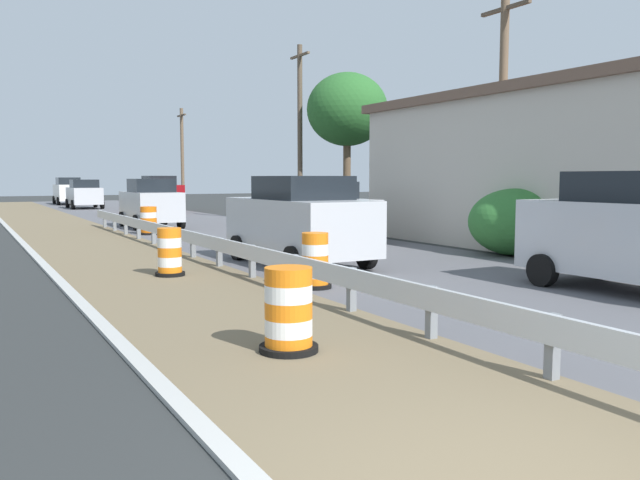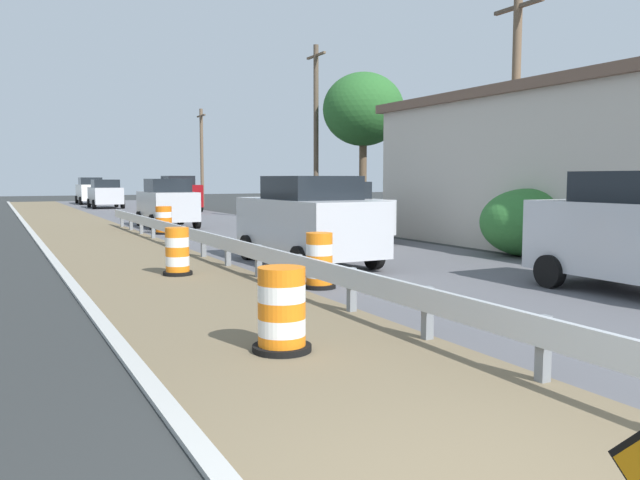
# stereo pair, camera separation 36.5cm
# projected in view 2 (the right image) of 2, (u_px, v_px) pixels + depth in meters

# --- Properties ---
(guardrail_median) EXTENTS (0.18, 52.19, 0.71)m
(guardrail_median) POSITION_uv_depth(u_px,v_px,m) (624.00, 358.00, 5.80)
(guardrail_median) COLOR silver
(guardrail_median) RESTS_ON ground
(traffic_barrel_nearest) EXTENTS (0.73, 0.73, 1.04)m
(traffic_barrel_nearest) POSITION_uv_depth(u_px,v_px,m) (282.00, 314.00, 7.92)
(traffic_barrel_nearest) COLOR orange
(traffic_barrel_nearest) RESTS_ON ground
(traffic_barrel_close) EXTENTS (0.64, 0.64, 1.07)m
(traffic_barrel_close) POSITION_uv_depth(u_px,v_px,m) (319.00, 263.00, 12.47)
(traffic_barrel_close) COLOR orange
(traffic_barrel_close) RESTS_ON ground
(traffic_barrel_mid) EXTENTS (0.64, 0.64, 1.04)m
(traffic_barrel_mid) POSITION_uv_depth(u_px,v_px,m) (177.00, 254.00, 14.17)
(traffic_barrel_mid) COLOR orange
(traffic_barrel_mid) RESTS_ON ground
(traffic_barrel_far) EXTENTS (0.75, 0.75, 1.05)m
(traffic_barrel_far) POSITION_uv_depth(u_px,v_px,m) (164.00, 222.00, 24.52)
(traffic_barrel_far) COLOR orange
(traffic_barrel_far) RESTS_ON ground
(car_lead_near_lane) EXTENTS (2.07, 4.07, 2.08)m
(car_lead_near_lane) POSITION_uv_depth(u_px,v_px,m) (167.00, 203.00, 27.90)
(car_lead_near_lane) COLOR silver
(car_lead_near_lane) RESTS_ON ground
(car_trailing_near_lane) EXTENTS (2.10, 4.23, 1.99)m
(car_trailing_near_lane) POSITION_uv_depth(u_px,v_px,m) (337.00, 211.00, 21.80)
(car_trailing_near_lane) COLOR silver
(car_trailing_near_lane) RESTS_ON ground
(car_lead_far_lane) EXTENTS (2.24, 4.64, 2.16)m
(car_lead_far_lane) POSITION_uv_depth(u_px,v_px,m) (308.00, 220.00, 15.88)
(car_lead_far_lane) COLOR silver
(car_lead_far_lane) RESTS_ON ground
(car_mid_far_lane) EXTENTS (2.13, 4.29, 2.24)m
(car_mid_far_lane) POSITION_uv_depth(u_px,v_px,m) (179.00, 194.00, 41.06)
(car_mid_far_lane) COLOR maroon
(car_mid_far_lane) RESTS_ON ground
(car_trailing_far_lane) EXTENTS (2.13, 4.08, 2.00)m
(car_trailing_far_lane) POSITION_uv_depth(u_px,v_px,m) (105.00, 194.00, 45.57)
(car_trailing_far_lane) COLOR silver
(car_trailing_far_lane) RESTS_ON ground
(car_distant_b) EXTENTS (2.10, 4.76, 2.15)m
(car_distant_b) POSITION_uv_depth(u_px,v_px,m) (90.00, 191.00, 52.58)
(car_distant_b) COLOR silver
(car_distant_b) RESTS_ON ground
(roadside_shop_near) EXTENTS (9.02, 14.87, 4.76)m
(roadside_shop_near) POSITION_uv_depth(u_px,v_px,m) (633.00, 169.00, 19.54)
(roadside_shop_near) COLOR beige
(roadside_shop_near) RESTS_ON ground
(utility_pole_near) EXTENTS (0.24, 1.80, 7.29)m
(utility_pole_near) POSITION_uv_depth(u_px,v_px,m) (515.00, 117.00, 18.08)
(utility_pole_near) COLOR brown
(utility_pole_near) RESTS_ON ground
(utility_pole_mid) EXTENTS (0.24, 1.80, 8.38)m
(utility_pole_mid) POSITION_uv_depth(u_px,v_px,m) (316.00, 131.00, 31.10)
(utility_pole_mid) COLOR brown
(utility_pole_mid) RESTS_ON ground
(utility_pole_far) EXTENTS (0.24, 1.80, 7.09)m
(utility_pole_far) POSITION_uv_depth(u_px,v_px,m) (202.00, 156.00, 47.32)
(utility_pole_far) COLOR brown
(utility_pole_far) RESTS_ON ground
(bush_roadside) EXTENTS (2.50, 2.50, 1.83)m
(bush_roadside) POSITION_uv_depth(u_px,v_px,m) (527.00, 222.00, 17.56)
(bush_roadside) COLOR #337533
(bush_roadside) RESTS_ON ground
(tree_roadside) EXTENTS (3.82, 3.82, 7.06)m
(tree_roadside) POSITION_uv_depth(u_px,v_px,m) (363.00, 110.00, 30.65)
(tree_roadside) COLOR brown
(tree_roadside) RESTS_ON ground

